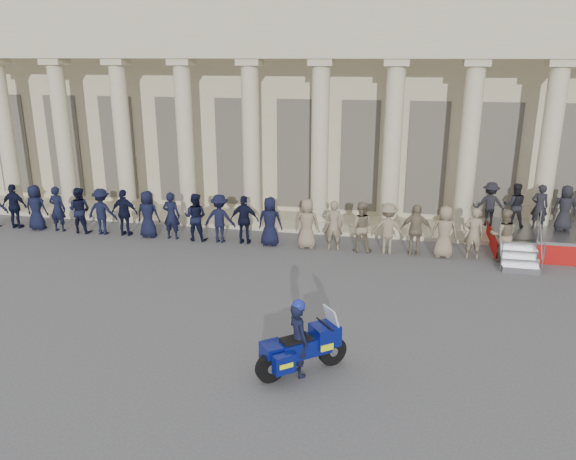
{
  "coord_description": "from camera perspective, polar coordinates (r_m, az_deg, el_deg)",
  "views": [
    {
      "loc": [
        4.32,
        -12.24,
        6.41
      ],
      "look_at": [
        1.19,
        2.82,
        1.6
      ],
      "focal_mm": 35.0,
      "sensor_mm": 36.0,
      "label": 1
    }
  ],
  "objects": [
    {
      "name": "reviewing_stand",
      "position": [
        20.76,
        25.07,
        1.33
      ],
      "size": [
        4.99,
        3.7,
        2.28
      ],
      "color": "gray",
      "rests_on": "ground"
    },
    {
      "name": "building",
      "position": [
        27.4,
        2.72,
        13.4
      ],
      "size": [
        40.0,
        12.5,
        9.0
      ],
      "color": "#BEB08E",
      "rests_on": "ground"
    },
    {
      "name": "motorcycle",
      "position": [
        11.94,
        1.54,
        -11.83
      ],
      "size": [
        1.76,
        1.56,
        1.36
      ],
      "rotation": [
        0.0,
        0.0,
        0.68
      ],
      "color": "black",
      "rests_on": "ground"
    },
    {
      "name": "ground",
      "position": [
        14.48,
        -6.97,
        -9.05
      ],
      "size": [
        90.0,
        90.0,
        0.0
      ],
      "primitive_type": "plane",
      "color": "#4C4C4E",
      "rests_on": "ground"
    },
    {
      "name": "officer_rank",
      "position": [
        20.06,
        -7.09,
        1.19
      ],
      "size": [
        19.69,
        0.66,
        1.74
      ],
      "color": "black",
      "rests_on": "ground"
    },
    {
      "name": "rider",
      "position": [
        11.76,
        1.05,
        -10.86
      ],
      "size": [
        0.67,
        0.7,
        1.7
      ],
      "rotation": [
        0.0,
        0.0,
        2.25
      ],
      "color": "black",
      "rests_on": "ground"
    }
  ]
}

